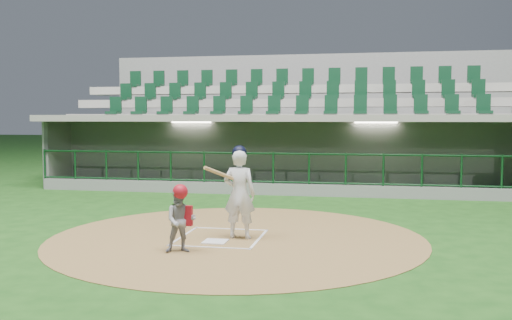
{
  "coord_description": "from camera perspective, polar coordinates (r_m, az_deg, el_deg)",
  "views": [
    {
      "loc": [
        2.73,
        -10.78,
        2.31
      ],
      "look_at": [
        0.13,
        2.6,
        1.3
      ],
      "focal_mm": 40.0,
      "sensor_mm": 36.0,
      "label": 1
    }
  ],
  "objects": [
    {
      "name": "ground",
      "position": [
        11.36,
        -3.17,
        -7.5
      ],
      "size": [
        120.0,
        120.0,
        0.0
      ],
      "primitive_type": "plane",
      "color": "#184513",
      "rests_on": "ground"
    },
    {
      "name": "catcher",
      "position": [
        9.86,
        -7.55,
        -5.82
      ],
      "size": [
        0.64,
        0.57,
        1.17
      ],
      "color": "gray",
      "rests_on": "dirt_circle"
    },
    {
      "name": "home_plate",
      "position": [
        10.69,
        -4.09,
        -8.13
      ],
      "size": [
        0.43,
        0.43,
        0.02
      ],
      "primitive_type": "cube",
      "color": "white",
      "rests_on": "dirt_circle"
    },
    {
      "name": "batter_box_chalk",
      "position": [
        11.07,
        -3.55,
        -7.72
      ],
      "size": [
        1.55,
        1.8,
        0.01
      ],
      "color": "silver",
      "rests_on": "ground"
    },
    {
      "name": "seating_deck",
      "position": [
        21.87,
        3.83,
        1.91
      ],
      "size": [
        17.0,
        6.72,
        5.15
      ],
      "color": "slate",
      "rests_on": "ground"
    },
    {
      "name": "batter",
      "position": [
        10.85,
        -1.68,
        -3.21
      ],
      "size": [
        0.86,
        0.87,
        1.78
      ],
      "color": "silver",
      "rests_on": "dirt_circle"
    },
    {
      "name": "dirt_circle",
      "position": [
        11.1,
        -1.91,
        -7.75
      ],
      "size": [
        7.2,
        7.2,
        0.01
      ],
      "primitive_type": "cylinder",
      "color": "brown",
      "rests_on": "ground"
    },
    {
      "name": "dugout_structure",
      "position": [
        18.83,
        2.93,
        0.11
      ],
      "size": [
        16.4,
        3.7,
        3.0
      ],
      "color": "gray",
      "rests_on": "ground"
    }
  ]
}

